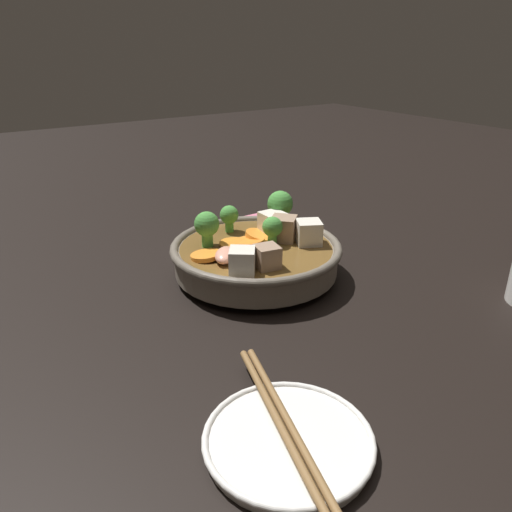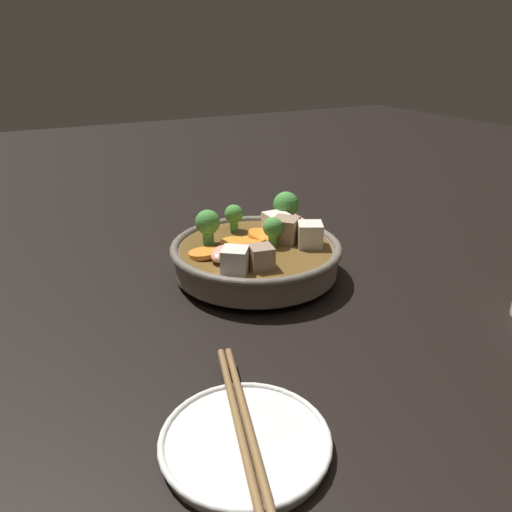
% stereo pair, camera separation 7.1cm
% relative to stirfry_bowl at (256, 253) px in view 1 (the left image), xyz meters
% --- Properties ---
extents(ground_plane, '(3.00, 3.00, 0.00)m').
position_rel_stirfry_bowl_xyz_m(ground_plane, '(0.00, 0.00, -0.04)').
color(ground_plane, black).
extents(stirfry_bowl, '(0.24, 0.24, 0.10)m').
position_rel_stirfry_bowl_xyz_m(stirfry_bowl, '(0.00, 0.00, 0.00)').
color(stirfry_bowl, slate).
rests_on(stirfry_bowl, ground_plane).
extents(side_saucer, '(0.15, 0.15, 0.01)m').
position_rel_stirfry_bowl_xyz_m(side_saucer, '(0.16, 0.29, -0.03)').
color(side_saucer, white).
rests_on(side_saucer, ground_plane).
extents(napkin, '(0.11, 0.08, 0.00)m').
position_rel_stirfry_bowl_xyz_m(napkin, '(-0.14, -0.19, -0.03)').
color(napkin, '#D16B84').
rests_on(napkin, ground_plane).
extents(chopsticks_pair, '(0.08, 0.23, 0.01)m').
position_rel_stirfry_bowl_xyz_m(chopsticks_pair, '(0.16, 0.29, -0.02)').
color(chopsticks_pair, olive).
rests_on(chopsticks_pair, side_saucer).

